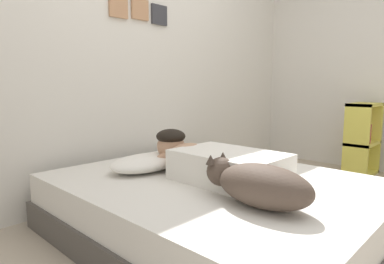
# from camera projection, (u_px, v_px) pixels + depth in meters

# --- Properties ---
(ground_plane) EXTENTS (12.74, 12.74, 0.00)m
(ground_plane) POSITION_uv_depth(u_px,v_px,m) (311.00, 247.00, 1.89)
(ground_plane) COLOR tan
(back_wall) EXTENTS (4.37, 0.12, 2.50)m
(back_wall) POSITION_uv_depth(u_px,v_px,m) (136.00, 47.00, 2.83)
(back_wall) COLOR silver
(back_wall) RESTS_ON ground
(side_wall_right) EXTENTS (0.10, 6.12, 2.50)m
(side_wall_right) POSITION_uv_depth(u_px,v_px,m) (381.00, 55.00, 3.52)
(side_wall_right) COLOR silver
(side_wall_right) RESTS_ON ground
(bed) EXTENTS (1.53, 1.91, 0.36)m
(bed) POSITION_uv_depth(u_px,v_px,m) (214.00, 207.00, 2.03)
(bed) COLOR #4C4742
(bed) RESTS_ON ground
(pillow) EXTENTS (0.52, 0.32, 0.11)m
(pillow) POSITION_uv_depth(u_px,v_px,m) (146.00, 163.00, 2.19)
(pillow) COLOR white
(pillow) RESTS_ON bed
(person_lying) EXTENTS (0.43, 0.92, 0.27)m
(person_lying) POSITION_uv_depth(u_px,v_px,m) (211.00, 161.00, 2.02)
(person_lying) COLOR silver
(person_lying) RESTS_ON bed
(dog) EXTENTS (0.26, 0.57, 0.21)m
(dog) POSITION_uv_depth(u_px,v_px,m) (258.00, 184.00, 1.54)
(dog) COLOR #4C3D33
(dog) RESTS_ON bed
(coffee_cup) EXTENTS (0.12, 0.09, 0.07)m
(coffee_cup) POSITION_uv_depth(u_px,v_px,m) (182.00, 161.00, 2.33)
(coffee_cup) COLOR #D84C47
(coffee_cup) RESTS_ON bed
(cell_phone) EXTENTS (0.07, 0.14, 0.01)m
(cell_phone) POSITION_uv_depth(u_px,v_px,m) (240.00, 194.00, 1.70)
(cell_phone) COLOR black
(cell_phone) RESTS_ON bed
(bookshelf) EXTENTS (0.45, 0.24, 0.75)m
(bookshelf) POSITION_uv_depth(u_px,v_px,m) (362.00, 139.00, 3.39)
(bookshelf) COLOR #D8CC4C
(bookshelf) RESTS_ON ground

